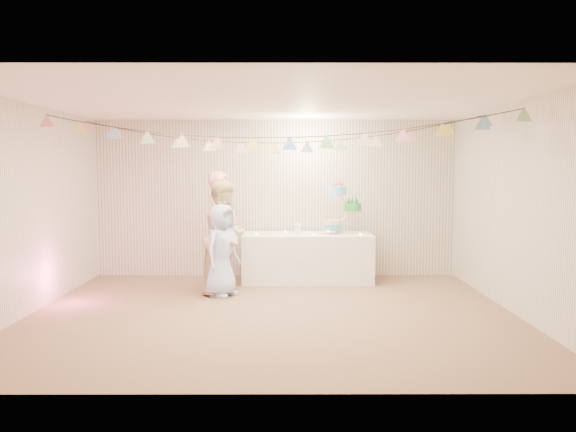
{
  "coord_description": "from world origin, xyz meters",
  "views": [
    {
      "loc": [
        0.18,
        -6.84,
        1.8
      ],
      "look_at": [
        0.2,
        0.8,
        1.15
      ],
      "focal_mm": 35.0,
      "sensor_mm": 36.0,
      "label": 1
    }
  ],
  "objects_px": {
    "person_adult_a": "(222,230)",
    "person_child": "(222,250)",
    "table": "(307,258)",
    "person_adult_b": "(225,237)",
    "cake_stand": "(342,210)"
  },
  "relations": [
    {
      "from": "cake_stand",
      "to": "person_adult_a",
      "type": "xyz_separation_m",
      "value": [
        -1.85,
        -0.53,
        -0.26
      ]
    },
    {
      "from": "person_adult_b",
      "to": "person_adult_a",
      "type": "bearing_deg",
      "value": 46.45
    },
    {
      "from": "table",
      "to": "person_adult_b",
      "type": "distance_m",
      "value": 1.54
    },
    {
      "from": "cake_stand",
      "to": "person_adult_a",
      "type": "height_order",
      "value": "person_adult_a"
    },
    {
      "from": "cake_stand",
      "to": "person_child",
      "type": "bearing_deg",
      "value": -149.14
    },
    {
      "from": "cake_stand",
      "to": "person_adult_b",
      "type": "bearing_deg",
      "value": -152.8
    },
    {
      "from": "person_adult_a",
      "to": "person_child",
      "type": "relative_size",
      "value": 1.35
    },
    {
      "from": "table",
      "to": "person_adult_a",
      "type": "xyz_separation_m",
      "value": [
        -1.3,
        -0.48,
        0.5
      ]
    },
    {
      "from": "person_child",
      "to": "person_adult_b",
      "type": "bearing_deg",
      "value": 19.24
    },
    {
      "from": "person_adult_b",
      "to": "person_child",
      "type": "xyz_separation_m",
      "value": [
        -0.03,
        -0.17,
        -0.16
      ]
    },
    {
      "from": "table",
      "to": "cake_stand",
      "type": "distance_m",
      "value": 0.93
    },
    {
      "from": "table",
      "to": "cake_stand",
      "type": "relative_size",
      "value": 2.65
    },
    {
      "from": "cake_stand",
      "to": "person_adult_a",
      "type": "relative_size",
      "value": 0.44
    },
    {
      "from": "person_adult_a",
      "to": "person_child",
      "type": "bearing_deg",
      "value": -147.72
    },
    {
      "from": "cake_stand",
      "to": "person_adult_a",
      "type": "distance_m",
      "value": 1.94
    }
  ]
}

